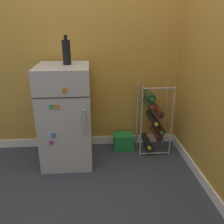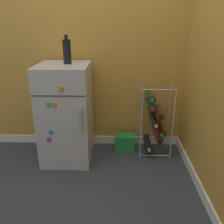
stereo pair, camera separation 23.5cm
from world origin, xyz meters
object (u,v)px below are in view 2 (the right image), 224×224
mini_fridge (66,114)px  fridge_top_bottle (67,51)px  wine_rack (154,120)px  soda_box (125,142)px

mini_fridge → fridge_top_bottle: (0.04, 0.04, 0.59)m
wine_rack → soda_box: bearing=170.2°
mini_fridge → wine_rack: size_ratio=1.28×
mini_fridge → wine_rack: mini_fridge is taller
soda_box → wine_rack: bearing=-9.8°
soda_box → mini_fridge: bearing=-164.4°
soda_box → fridge_top_bottle: bearing=-166.8°
wine_rack → fridge_top_bottle: size_ratio=2.95×
mini_fridge → fridge_top_bottle: size_ratio=3.77×
mini_fridge → fridge_top_bottle: bearing=41.7°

